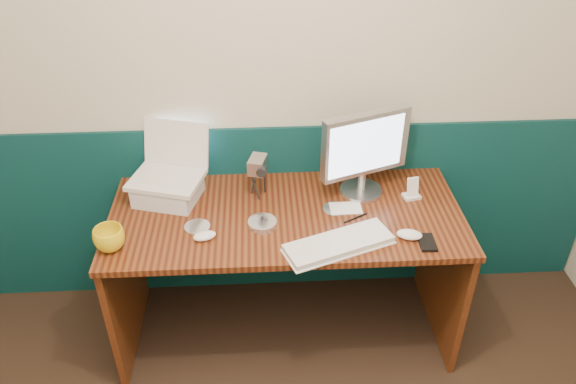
{
  "coord_description": "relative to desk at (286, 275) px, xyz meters",
  "views": [
    {
      "loc": [
        -0.03,
        -0.66,
        2.26
      ],
      "look_at": [
        0.08,
        1.23,
        0.97
      ],
      "focal_mm": 35.0,
      "sensor_mm": 36.0,
      "label": 1
    }
  ],
  "objects": [
    {
      "name": "monitor",
      "position": [
        0.37,
        0.15,
        0.59
      ],
      "size": [
        0.44,
        0.27,
        0.43
      ],
      "primitive_type": null,
      "rotation": [
        0.0,
        0.0,
        0.36
      ],
      "color": "#B4B4B9",
      "rests_on": "desk"
    },
    {
      "name": "pda",
      "position": [
        0.58,
        -0.25,
        0.38
      ],
      "size": [
        0.07,
        0.12,
        0.01
      ],
      "primitive_type": "cube",
      "rotation": [
        0.0,
        0.0,
        -0.04
      ],
      "color": "black",
      "rests_on": "desk"
    },
    {
      "name": "cd_loose_a",
      "position": [
        -0.39,
        -0.07,
        0.38
      ],
      "size": [
        0.11,
        0.11,
        0.0
      ],
      "primitive_type": "cylinder",
      "color": "silver",
      "rests_on": "desk"
    },
    {
      "name": "dock",
      "position": [
        0.6,
        0.09,
        0.38
      ],
      "size": [
        0.09,
        0.07,
        0.01
      ],
      "primitive_type": "cube",
      "rotation": [
        0.0,
        0.0,
        0.23
      ],
      "color": "silver",
      "rests_on": "desk"
    },
    {
      "name": "laptop_riser",
      "position": [
        -0.54,
        0.15,
        0.42
      ],
      "size": [
        0.33,
        0.3,
        0.1
      ],
      "primitive_type": "cube",
      "rotation": [
        0.0,
        0.0,
        -0.28
      ],
      "color": "silver",
      "rests_on": "desk"
    },
    {
      "name": "wainscot",
      "position": [
        -0.08,
        0.36,
        0.12
      ],
      "size": [
        3.48,
        0.02,
        1.0
      ],
      "primitive_type": "cube",
      "color": "#072D2F",
      "rests_on": "ground"
    },
    {
      "name": "mouse_left",
      "position": [
        -0.36,
        -0.16,
        0.39
      ],
      "size": [
        0.11,
        0.08,
        0.03
      ],
      "primitive_type": "ellipsoid",
      "rotation": [
        0.0,
        0.0,
        0.3
      ],
      "color": "white",
      "rests_on": "desk"
    },
    {
      "name": "cd_loose_b",
      "position": [
        0.23,
        0.03,
        0.38
      ],
      "size": [
        0.11,
        0.11,
        0.0
      ],
      "primitive_type": "cylinder",
      "color": "#B5BCC6",
      "rests_on": "desk"
    },
    {
      "name": "music_player",
      "position": [
        0.6,
        0.09,
        0.44
      ],
      "size": [
        0.06,
        0.04,
        0.09
      ],
      "primitive_type": "cube",
      "rotation": [
        -0.17,
        0.0,
        0.23
      ],
      "color": "white",
      "rests_on": "dock"
    },
    {
      "name": "papers",
      "position": [
        0.27,
        0.02,
        0.38
      ],
      "size": [
        0.14,
        0.1,
        0.0
      ],
      "primitive_type": "cube",
      "rotation": [
        0.0,
        0.0,
        0.01
      ],
      "color": "white",
      "rests_on": "desk"
    },
    {
      "name": "pen",
      "position": [
        0.31,
        -0.06,
        0.38
      ],
      "size": [
        0.11,
        0.07,
        0.01
      ],
      "primitive_type": "cylinder",
      "rotation": [
        0.0,
        1.57,
        0.51
      ],
      "color": "black",
      "rests_on": "desk"
    },
    {
      "name": "desk",
      "position": [
        0.0,
        0.0,
        0.0
      ],
      "size": [
        1.6,
        0.7,
        0.75
      ],
      "primitive_type": "cube",
      "color": "#3C140A",
      "rests_on": "ground"
    },
    {
      "name": "mug",
      "position": [
        -0.74,
        -0.2,
        0.43
      ],
      "size": [
        0.14,
        0.14,
        0.1
      ],
      "primitive_type": "imported",
      "rotation": [
        0.0,
        0.0,
        -0.09
      ],
      "color": "yellow",
      "rests_on": "desk"
    },
    {
      "name": "keyboard",
      "position": [
        0.21,
        -0.25,
        0.39
      ],
      "size": [
        0.48,
        0.3,
        0.03
      ],
      "primitive_type": "cube",
      "rotation": [
        0.0,
        0.0,
        0.36
      ],
      "color": "white",
      "rests_on": "desk"
    },
    {
      "name": "camcorder",
      "position": [
        -0.12,
        0.16,
        0.47
      ],
      "size": [
        0.11,
        0.14,
        0.18
      ],
      "primitive_type": null,
      "rotation": [
        0.0,
        0.0,
        -0.27
      ],
      "color": "#A6A6AB",
      "rests_on": "desk"
    },
    {
      "name": "cd_spindle",
      "position": [
        -0.11,
        -0.08,
        0.39
      ],
      "size": [
        0.13,
        0.13,
        0.03
      ],
      "primitive_type": "cylinder",
      "color": "silver",
      "rests_on": "desk"
    },
    {
      "name": "back_wall",
      "position": [
        -0.08,
        0.37,
        0.88
      ],
      "size": [
        3.5,
        0.04,
        2.5
      ],
      "primitive_type": "cube",
      "color": "beige",
      "rests_on": "ground"
    },
    {
      "name": "mouse_right",
      "position": [
        0.51,
        -0.2,
        0.39
      ],
      "size": [
        0.12,
        0.09,
        0.04
      ],
      "primitive_type": "ellipsoid",
      "rotation": [
        0.0,
        0.0,
        -0.24
      ],
      "color": "white",
      "rests_on": "desk"
    },
    {
      "name": "laptop",
      "position": [
        -0.54,
        0.15,
        0.6
      ],
      "size": [
        0.37,
        0.32,
        0.26
      ],
      "primitive_type": null,
      "rotation": [
        0.0,
        0.0,
        -0.28
      ],
      "color": "silver",
      "rests_on": "laptop_riser"
    }
  ]
}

